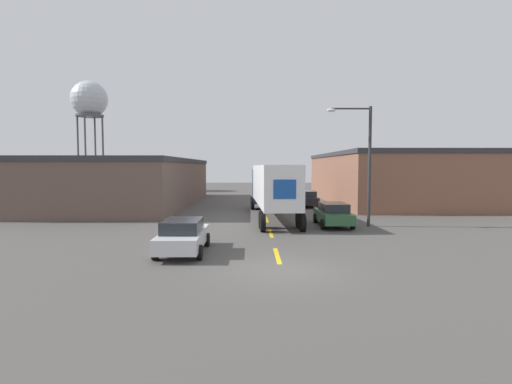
# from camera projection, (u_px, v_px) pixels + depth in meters

# --- Properties ---
(ground_plane) EXTENTS (160.00, 160.00, 0.00)m
(ground_plane) POSITION_uv_depth(u_px,v_px,m) (281.00, 270.00, 14.96)
(ground_plane) COLOR #4C4947
(road_centerline) EXTENTS (0.20, 14.96, 0.01)m
(road_centerline) POSITION_uv_depth(u_px,v_px,m) (271.00, 233.00, 23.25)
(road_centerline) COLOR gold
(road_centerline) RESTS_ON ground_plane
(warehouse_left) EXTENTS (13.29, 26.94, 4.64)m
(warehouse_left) POSITION_uv_depth(u_px,v_px,m) (128.00, 181.00, 41.04)
(warehouse_left) COLOR brown
(warehouse_left) RESTS_ON ground_plane
(warehouse_right) EXTENTS (13.10, 24.53, 5.33)m
(warehouse_right) POSITION_uv_depth(u_px,v_px,m) (387.00, 177.00, 43.66)
(warehouse_right) COLOR brown
(warehouse_right) RESTS_ON ground_plane
(semi_truck) EXTENTS (3.31, 15.21, 3.96)m
(semi_truck) POSITION_uv_depth(u_px,v_px,m) (272.00, 186.00, 30.20)
(semi_truck) COLOR navy
(semi_truck) RESTS_ON ground_plane
(parked_car_left_near) EXTENTS (2.05, 4.62, 1.52)m
(parked_car_left_near) POSITION_uv_depth(u_px,v_px,m) (183.00, 235.00, 17.88)
(parked_car_left_near) COLOR silver
(parked_car_left_near) RESTS_ON ground_plane
(parked_car_right_far) EXTENTS (2.05, 4.62, 1.52)m
(parked_car_right_far) POSITION_uv_depth(u_px,v_px,m) (306.00, 198.00, 38.49)
(parked_car_right_far) COLOR black
(parked_car_right_far) RESTS_ON ground_plane
(parked_car_right_mid) EXTENTS (2.05, 4.62, 1.52)m
(parked_car_right_mid) POSITION_uv_depth(u_px,v_px,m) (333.00, 214.00, 25.89)
(parked_car_right_mid) COLOR #2D5B38
(parked_car_right_mid) RESTS_ON ground_plane
(water_tower) EXTENTS (5.62, 5.62, 17.24)m
(water_tower) POSITION_uv_depth(u_px,v_px,m) (89.00, 101.00, 62.60)
(water_tower) COLOR #47474C
(water_tower) RESTS_ON ground_plane
(street_lamp) EXTENTS (2.87, 0.32, 7.69)m
(street_lamp) POSITION_uv_depth(u_px,v_px,m) (364.00, 156.00, 25.51)
(street_lamp) COLOR #2D2D30
(street_lamp) RESTS_ON ground_plane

